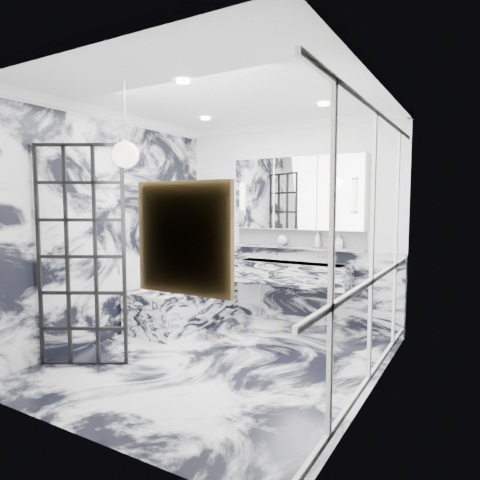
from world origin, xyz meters
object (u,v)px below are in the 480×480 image
Objects in this scene: mirror_cabinet at (297,193)px; bathtub at (184,304)px; crittall_door at (81,257)px; trough_sink at (291,273)px.

mirror_cabinet is 2.20m from bathtub.
bathtub is (-1.32, -0.83, -1.54)m from mirror_cabinet.
crittall_door is 2.75m from trough_sink.
crittall_door is at bearing -89.42° from bathtub.
bathtub is at bearing -147.94° from mirror_cabinet.
trough_sink is 0.84× the size of mirror_cabinet.
crittall_door is 1.37× the size of bathtub.
mirror_cabinet reaches higher than trough_sink.
trough_sink is at bearing 26.48° from bathtub.
mirror_cabinet is at bearing 33.34° from crittall_door.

